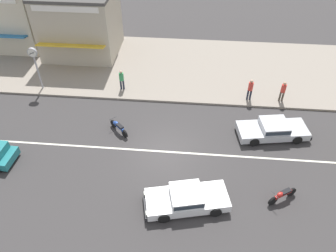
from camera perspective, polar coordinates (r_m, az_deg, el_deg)
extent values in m
plane|color=#383535|center=(20.22, -0.51, -4.49)|extent=(160.00, 160.00, 0.00)
cube|color=silver|center=(20.22, -0.51, -4.48)|extent=(50.40, 0.14, 0.01)
cube|color=gray|center=(28.06, 1.51, 10.31)|extent=(68.00, 10.00, 0.15)
cylinder|color=black|center=(22.13, -25.95, -3.74)|extent=(0.61, 0.26, 0.60)
cube|color=#B7BABF|center=(22.05, 17.65, -0.77)|extent=(4.63, 2.46, 0.48)
cube|color=#B7BABF|center=(21.79, 18.03, 0.12)|extent=(1.89, 1.84, 0.42)
cube|color=#28333D|center=(21.79, 18.03, 0.12)|extent=(1.83, 1.86, 0.27)
cube|color=black|center=(23.00, 22.85, -0.66)|extent=(0.40, 1.73, 0.28)
cube|color=white|center=(23.28, 22.37, 0.72)|extent=(0.12, 0.25, 0.14)
cube|color=white|center=(22.46, 23.48, -1.32)|extent=(0.12, 0.25, 0.14)
cylinder|color=black|center=(23.20, 20.14, 0.59)|extent=(0.63, 0.31, 0.60)
cylinder|color=black|center=(22.08, 21.56, -2.24)|extent=(0.63, 0.31, 0.60)
cylinder|color=black|center=(22.27, 13.67, 0.28)|extent=(0.63, 0.31, 0.60)
cylinder|color=black|center=(21.10, 14.80, -2.69)|extent=(0.63, 0.31, 0.60)
cube|color=white|center=(17.41, 3.32, -12.73)|extent=(4.54, 2.66, 0.48)
cube|color=white|center=(17.04, 3.20, -11.86)|extent=(1.91, 1.89, 0.42)
cube|color=#28333D|center=(17.04, 3.20, -11.86)|extent=(1.86, 1.91, 0.27)
cube|color=black|center=(17.33, -4.00, -13.71)|extent=(0.50, 1.70, 0.28)
cube|color=white|center=(16.82, -3.75, -14.99)|extent=(0.13, 0.25, 0.14)
cube|color=white|center=(17.53, -4.10, -11.68)|extent=(0.13, 0.25, 0.14)
cylinder|color=black|center=(16.90, -0.74, -15.71)|extent=(0.63, 0.35, 0.60)
cylinder|color=black|center=(17.86, -1.43, -11.28)|extent=(0.63, 0.35, 0.60)
cylinder|color=black|center=(17.27, 8.28, -14.56)|extent=(0.63, 0.35, 0.60)
cylinder|color=black|center=(18.21, 6.99, -10.31)|extent=(0.63, 0.35, 0.60)
cylinder|color=black|center=(18.33, 17.77, -12.33)|extent=(0.53, 0.38, 0.56)
cylinder|color=black|center=(19.03, 20.69, -10.72)|extent=(0.53, 0.38, 0.56)
cube|color=red|center=(18.52, 19.40, -11.13)|extent=(0.99, 0.69, 0.18)
cube|color=black|center=(18.50, 19.86, -10.66)|extent=(0.61, 0.51, 0.12)
ellipsoid|color=red|center=(18.31, 18.97, -11.19)|extent=(0.47, 0.42, 0.22)
cylinder|color=#232326|center=(17.97, 18.18, -11.33)|extent=(0.32, 0.49, 0.03)
cylinder|color=black|center=(22.01, -9.49, 0.38)|extent=(0.47, 0.46, 0.56)
cylinder|color=black|center=(21.17, -7.57, -1.33)|extent=(0.47, 0.46, 0.56)
cube|color=#23479E|center=(21.45, -8.60, -0.06)|extent=(0.88, 0.86, 0.18)
cube|color=black|center=(21.26, -8.40, 0.01)|extent=(0.58, 0.57, 0.12)
ellipsoid|color=#23479E|center=(21.52, -8.97, 0.48)|extent=(0.45, 0.45, 0.22)
cylinder|color=#232326|center=(21.67, -9.59, 1.34)|extent=(0.41, 0.43, 0.03)
cylinder|color=#9E9EA3|center=(26.38, -21.62, 8.62)|extent=(0.12, 0.12, 2.65)
cylinder|color=#9E9EA3|center=(25.60, -22.54, 11.75)|extent=(0.70, 0.18, 0.70)
cylinder|color=white|center=(25.52, -22.63, 11.64)|extent=(0.61, 0.02, 0.61)
cylinder|color=white|center=(25.67, -22.46, 11.86)|extent=(0.61, 0.02, 0.61)
cube|color=black|center=(25.52, -22.63, 11.63)|extent=(0.31, 0.01, 0.05)
cube|color=black|center=(25.51, -22.64, 11.63)|extent=(0.45, 0.01, 0.25)
cylinder|color=#232838|center=(25.19, -8.21, 7.17)|extent=(0.14, 0.14, 0.80)
cylinder|color=#232838|center=(25.15, -7.76, 7.16)|extent=(0.14, 0.14, 0.80)
cylinder|color=#389956|center=(24.79, -8.13, 8.50)|extent=(0.34, 0.34, 0.60)
sphere|color=#D6AD89|center=(24.57, -8.22, 9.30)|extent=(0.22, 0.22, 0.22)
cylinder|color=#232838|center=(24.53, 13.71, 5.35)|extent=(0.14, 0.14, 0.83)
cylinder|color=#232838|center=(24.56, 14.17, 5.31)|extent=(0.14, 0.14, 0.83)
cylinder|color=#D63D33|center=(24.14, 14.22, 6.72)|extent=(0.34, 0.34, 0.62)
sphere|color=#D6AD89|center=(23.92, 14.38, 7.56)|extent=(0.22, 0.22, 0.22)
cylinder|color=#4C4238|center=(25.05, 18.92, 4.95)|extent=(0.14, 0.14, 0.79)
cylinder|color=#4C4238|center=(25.11, 19.36, 4.91)|extent=(0.14, 0.14, 0.79)
cylinder|color=#D63D33|center=(24.70, 19.49, 6.21)|extent=(0.34, 0.34, 0.59)
sphere|color=tan|center=(24.49, 19.70, 6.98)|extent=(0.21, 0.21, 0.21)
cube|color=beige|center=(33.64, -26.89, 16.55)|extent=(6.82, 4.16, 5.19)
cube|color=#B2A893|center=(30.10, -15.03, 16.85)|extent=(6.07, 5.22, 5.14)
cube|color=gold|center=(27.82, -16.61, 13.29)|extent=(5.46, 0.90, 0.28)
cube|color=white|center=(26.99, -17.57, 18.84)|extent=(5.16, 0.08, 0.44)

